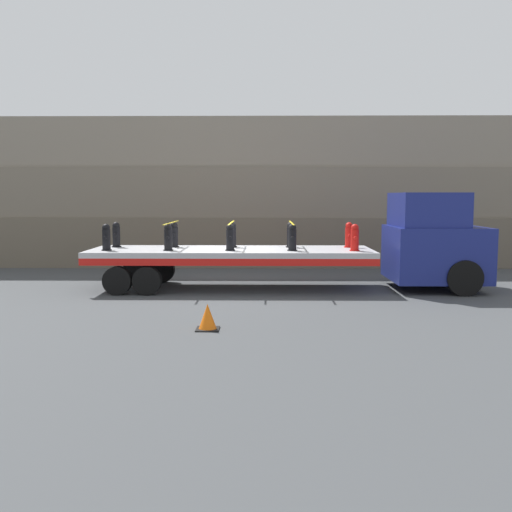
{
  "coord_description": "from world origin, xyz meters",
  "views": [
    {
      "loc": [
        0.98,
        -17.01,
        2.77
      ],
      "look_at": [
        0.74,
        0.0,
        0.99
      ],
      "focal_mm": 40.0,
      "sensor_mm": 36.0,
      "label": 1
    }
  ],
  "objects_px": {
    "fire_hydrant_black_far_1": "(174,235)",
    "fire_hydrant_black_far_3": "(291,235)",
    "truck_cab": "(437,242)",
    "fire_hydrant_black_near_0": "(106,238)",
    "fire_hydrant_red_near_4": "(355,238)",
    "fire_hydrant_black_far_2": "(232,235)",
    "traffic_cone": "(208,317)",
    "fire_hydrant_red_far_4": "(349,235)",
    "flatbed_trailer": "(215,256)",
    "fire_hydrant_black_near_2": "(230,238)",
    "fire_hydrant_black_near_3": "(292,238)",
    "fire_hydrant_black_far_0": "(116,235)",
    "fire_hydrant_black_near_1": "(168,238)"
  },
  "relations": [
    {
      "from": "fire_hydrant_black_far_1",
      "to": "fire_hydrant_black_far_2",
      "type": "distance_m",
      "value": 1.8
    },
    {
      "from": "truck_cab",
      "to": "traffic_cone",
      "type": "bearing_deg",
      "value": -139.77
    },
    {
      "from": "fire_hydrant_black_far_1",
      "to": "fire_hydrant_black_far_2",
      "type": "xyz_separation_m",
      "value": [
        1.8,
        0.0,
        0.0
      ]
    },
    {
      "from": "fire_hydrant_black_near_0",
      "to": "fire_hydrant_black_near_1",
      "type": "distance_m",
      "value": 1.8
    },
    {
      "from": "truck_cab",
      "to": "fire_hydrant_black_far_2",
      "type": "xyz_separation_m",
      "value": [
        -6.14,
        0.56,
        0.16
      ]
    },
    {
      "from": "flatbed_trailer",
      "to": "fire_hydrant_black_far_1",
      "type": "relative_size",
      "value": 10.79
    },
    {
      "from": "fire_hydrant_black_near_0",
      "to": "fire_hydrant_red_near_4",
      "type": "distance_m",
      "value": 7.21
    },
    {
      "from": "fire_hydrant_black_near_3",
      "to": "fire_hydrant_black_near_1",
      "type": "bearing_deg",
      "value": 180.0
    },
    {
      "from": "fire_hydrant_red_far_4",
      "to": "traffic_cone",
      "type": "xyz_separation_m",
      "value": [
        -3.8,
        -5.92,
        -1.31
      ]
    },
    {
      "from": "truck_cab",
      "to": "fire_hydrant_black_near_1",
      "type": "height_order",
      "value": "truck_cab"
    },
    {
      "from": "flatbed_trailer",
      "to": "fire_hydrant_black_near_0",
      "type": "bearing_deg",
      "value": -169.82
    },
    {
      "from": "fire_hydrant_black_near_2",
      "to": "traffic_cone",
      "type": "bearing_deg",
      "value": -92.31
    },
    {
      "from": "flatbed_trailer",
      "to": "fire_hydrant_red_far_4",
      "type": "height_order",
      "value": "fire_hydrant_red_far_4"
    },
    {
      "from": "fire_hydrant_black_far_0",
      "to": "fire_hydrant_black_far_1",
      "type": "distance_m",
      "value": 1.8
    },
    {
      "from": "fire_hydrant_black_near_2",
      "to": "fire_hydrant_black_far_3",
      "type": "relative_size",
      "value": 1.0
    },
    {
      "from": "flatbed_trailer",
      "to": "fire_hydrant_black_near_0",
      "type": "height_order",
      "value": "fire_hydrant_black_near_0"
    },
    {
      "from": "fire_hydrant_black_far_0",
      "to": "fire_hydrant_black_near_1",
      "type": "distance_m",
      "value": 2.12
    },
    {
      "from": "fire_hydrant_black_near_0",
      "to": "fire_hydrant_black_near_3",
      "type": "height_order",
      "value": "same"
    },
    {
      "from": "fire_hydrant_black_near_0",
      "to": "fire_hydrant_red_near_4",
      "type": "height_order",
      "value": "same"
    },
    {
      "from": "fire_hydrant_red_near_4",
      "to": "fire_hydrant_red_far_4",
      "type": "distance_m",
      "value": 1.12
    },
    {
      "from": "fire_hydrant_black_far_1",
      "to": "fire_hydrant_black_near_2",
      "type": "distance_m",
      "value": 2.12
    },
    {
      "from": "fire_hydrant_black_far_1",
      "to": "fire_hydrant_black_near_0",
      "type": "bearing_deg",
      "value": -148.09
    },
    {
      "from": "truck_cab",
      "to": "fire_hydrant_black_far_2",
      "type": "bearing_deg",
      "value": 174.78
    },
    {
      "from": "fire_hydrant_black_far_2",
      "to": "fire_hydrant_black_far_3",
      "type": "distance_m",
      "value": 1.8
    },
    {
      "from": "truck_cab",
      "to": "fire_hydrant_black_far_0",
      "type": "distance_m",
      "value": 9.76
    },
    {
      "from": "truck_cab",
      "to": "fire_hydrant_black_far_0",
      "type": "bearing_deg",
      "value": 176.7
    },
    {
      "from": "fire_hydrant_black_far_0",
      "to": "fire_hydrant_red_far_4",
      "type": "distance_m",
      "value": 7.21
    },
    {
      "from": "fire_hydrant_red_near_4",
      "to": "traffic_cone",
      "type": "height_order",
      "value": "fire_hydrant_red_near_4"
    },
    {
      "from": "truck_cab",
      "to": "fire_hydrant_black_far_1",
      "type": "bearing_deg",
      "value": 175.96
    },
    {
      "from": "flatbed_trailer",
      "to": "fire_hydrant_black_far_1",
      "type": "distance_m",
      "value": 1.55
    },
    {
      "from": "truck_cab",
      "to": "fire_hydrant_black_far_3",
      "type": "xyz_separation_m",
      "value": [
        -4.33,
        0.56,
        0.16
      ]
    },
    {
      "from": "flatbed_trailer",
      "to": "fire_hydrant_red_far_4",
      "type": "bearing_deg",
      "value": 7.82
    },
    {
      "from": "truck_cab",
      "to": "fire_hydrant_black_near_3",
      "type": "relative_size",
      "value": 3.69
    },
    {
      "from": "fire_hydrant_black_far_1",
      "to": "fire_hydrant_black_far_3",
      "type": "distance_m",
      "value": 3.6
    },
    {
      "from": "fire_hydrant_black_near_0",
      "to": "fire_hydrant_black_far_3",
      "type": "xyz_separation_m",
      "value": [
        5.41,
        1.12,
        0.0
      ]
    },
    {
      "from": "fire_hydrant_black_far_0",
      "to": "fire_hydrant_black_far_2",
      "type": "relative_size",
      "value": 1.0
    },
    {
      "from": "fire_hydrant_black_near_2",
      "to": "fire_hydrant_black_far_2",
      "type": "relative_size",
      "value": 1.0
    },
    {
      "from": "fire_hydrant_black_near_0",
      "to": "fire_hydrant_black_near_2",
      "type": "distance_m",
      "value": 3.6
    },
    {
      "from": "truck_cab",
      "to": "fire_hydrant_black_near_0",
      "type": "relative_size",
      "value": 3.69
    },
    {
      "from": "fire_hydrant_black_far_1",
      "to": "fire_hydrant_black_far_3",
      "type": "bearing_deg",
      "value": 0.0
    },
    {
      "from": "fire_hydrant_black_far_1",
      "to": "traffic_cone",
      "type": "bearing_deg",
      "value": -74.79
    },
    {
      "from": "fire_hydrant_black_near_0",
      "to": "fire_hydrant_black_far_3",
      "type": "height_order",
      "value": "same"
    },
    {
      "from": "fire_hydrant_black_far_1",
      "to": "fire_hydrant_red_far_4",
      "type": "height_order",
      "value": "same"
    },
    {
      "from": "flatbed_trailer",
      "to": "fire_hydrant_red_far_4",
      "type": "relative_size",
      "value": 10.79
    },
    {
      "from": "fire_hydrant_black_near_1",
      "to": "fire_hydrant_black_near_3",
      "type": "relative_size",
      "value": 1.0
    },
    {
      "from": "truck_cab",
      "to": "fire_hydrant_black_near_3",
      "type": "bearing_deg",
      "value": -172.62
    },
    {
      "from": "fire_hydrant_black_far_0",
      "to": "fire_hydrant_black_near_1",
      "type": "xyz_separation_m",
      "value": [
        1.8,
        -1.12,
        0.0
      ]
    },
    {
      "from": "fire_hydrant_black_far_0",
      "to": "fire_hydrant_red_far_4",
      "type": "xyz_separation_m",
      "value": [
        7.21,
        0.0,
        0.0
      ]
    },
    {
      "from": "truck_cab",
      "to": "traffic_cone",
      "type": "height_order",
      "value": "truck_cab"
    },
    {
      "from": "flatbed_trailer",
      "to": "fire_hydrant_red_near_4",
      "type": "distance_m",
      "value": 4.17
    }
  ]
}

